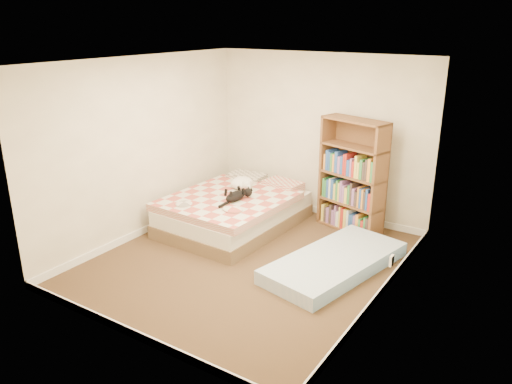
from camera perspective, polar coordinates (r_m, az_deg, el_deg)
The scene contains 6 objects.
room at distance 6.06m, azimuth -0.96°, elevation 2.37°, with size 3.51×4.01×2.51m.
bed at distance 7.45m, azimuth -2.30°, elevation -2.03°, with size 1.62×2.17×0.57m.
bookshelf at distance 7.36m, azimuth 10.90°, elevation 0.15°, with size 1.08×0.59×1.65m.
floor_mattress at distance 6.33m, azimuth 8.99°, elevation -7.95°, with size 0.88×1.95×0.18m, color #79A1CA.
black_cat at distance 7.09m, azimuth -2.19°, elevation -0.39°, with size 0.31×0.68×0.15m.
white_dog at distance 7.56m, azimuth -1.62°, elevation 1.03°, with size 0.42×0.45×0.18m.
Camera 1 is at (3.23, -4.81, 2.94)m, focal length 35.00 mm.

